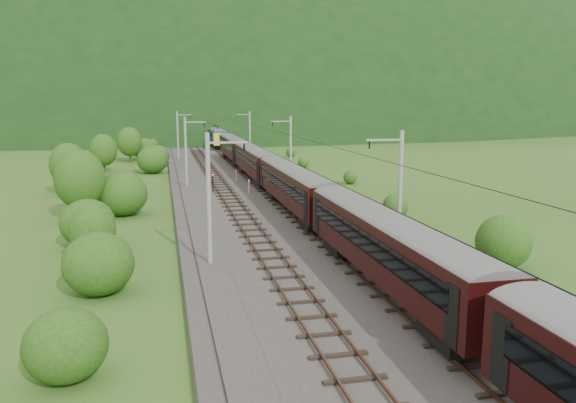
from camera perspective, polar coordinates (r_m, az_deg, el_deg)
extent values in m
plane|color=#31541A|center=(36.21, 2.00, -6.10)|extent=(600.00, 600.00, 0.00)
cube|color=#38332D|center=(45.61, -1.17, -2.46)|extent=(14.00, 220.00, 0.30)
cube|color=brown|center=(45.03, -5.06, -2.21)|extent=(0.08, 220.00, 0.15)
cube|color=brown|center=(45.24, -3.26, -2.13)|extent=(0.08, 220.00, 0.15)
cube|color=black|center=(45.16, -4.16, -2.34)|extent=(2.40, 220.00, 0.12)
cube|color=brown|center=(45.89, 0.89, -1.93)|extent=(0.08, 220.00, 0.15)
cube|color=brown|center=(46.24, 2.62, -1.85)|extent=(0.08, 220.00, 0.15)
cube|color=black|center=(46.09, 1.76, -2.06)|extent=(2.40, 220.00, 0.12)
cylinder|color=gray|center=(34.22, -8.05, 0.24)|extent=(0.28, 0.28, 8.00)
cube|color=gray|center=(33.91, -6.17, 5.99)|extent=(2.40, 0.12, 0.12)
cylinder|color=black|center=(34.06, -4.48, 5.53)|extent=(0.10, 0.10, 0.50)
cylinder|color=gray|center=(65.92, -10.34, 4.98)|extent=(0.28, 0.28, 8.00)
cube|color=gray|center=(65.76, -9.38, 7.97)|extent=(2.40, 0.12, 0.12)
cylinder|color=black|center=(65.84, -8.49, 7.73)|extent=(0.10, 0.10, 0.50)
cylinder|color=gray|center=(97.82, -11.14, 6.64)|extent=(0.28, 0.28, 8.00)
cube|color=gray|center=(97.71, -10.50, 8.65)|extent=(2.40, 0.12, 0.12)
cylinder|color=black|center=(97.76, -9.90, 8.49)|extent=(0.10, 0.10, 0.50)
cylinder|color=gray|center=(129.76, -11.55, 7.48)|extent=(0.28, 0.28, 8.00)
cube|color=gray|center=(129.68, -11.07, 8.99)|extent=(2.40, 0.12, 0.12)
cylinder|color=black|center=(129.72, -10.62, 8.88)|extent=(0.10, 0.10, 0.50)
cylinder|color=gray|center=(161.73, -11.80, 7.98)|extent=(0.28, 0.28, 8.00)
cube|color=gray|center=(161.67, -11.41, 9.20)|extent=(2.40, 0.12, 0.12)
cylinder|color=black|center=(161.70, -11.05, 9.11)|extent=(0.10, 0.10, 0.50)
cylinder|color=gray|center=(37.27, 11.31, 0.97)|extent=(0.28, 0.28, 8.00)
cube|color=gray|center=(36.42, 9.76, 6.19)|extent=(2.40, 0.12, 0.12)
cylinder|color=black|center=(36.07, 8.26, 5.72)|extent=(0.10, 0.10, 0.50)
cylinder|color=gray|center=(67.56, 0.27, 5.27)|extent=(0.28, 0.28, 8.00)
cube|color=gray|center=(67.09, -0.74, 8.15)|extent=(2.40, 0.12, 0.12)
cylinder|color=black|center=(66.90, -1.58, 7.88)|extent=(0.10, 0.10, 0.50)
cylinder|color=gray|center=(98.93, -3.90, 6.84)|extent=(0.28, 0.28, 8.00)
cube|color=gray|center=(98.61, -4.62, 8.80)|extent=(2.40, 0.12, 0.12)
cylinder|color=black|center=(98.48, -5.20, 8.61)|extent=(0.10, 0.10, 0.50)
cylinder|color=gray|center=(130.60, -6.06, 7.64)|extent=(0.28, 0.28, 8.00)
cube|color=gray|center=(130.36, -6.62, 9.12)|extent=(2.40, 0.12, 0.12)
cylinder|color=black|center=(130.26, -7.06, 8.98)|extent=(0.10, 0.10, 0.50)
cylinder|color=gray|center=(162.41, -7.38, 8.12)|extent=(0.28, 0.28, 8.00)
cube|color=gray|center=(162.21, -7.84, 9.31)|extent=(2.40, 0.12, 0.12)
cylinder|color=black|center=(162.13, -8.19, 9.20)|extent=(0.10, 0.10, 0.50)
cylinder|color=black|center=(44.18, -4.27, 6.23)|extent=(0.03, 198.00, 0.03)
cylinder|color=black|center=(45.13, 1.81, 6.33)|extent=(0.03, 198.00, 0.03)
ellipsoid|color=black|center=(293.91, -11.00, 8.11)|extent=(504.00, 360.00, 244.00)
cube|color=black|center=(29.56, 10.14, -4.48)|extent=(2.65, 20.07, 2.74)
cylinder|color=slate|center=(29.27, 10.22, -2.14)|extent=(2.65, 19.97, 2.65)
cube|color=black|center=(28.99, 7.71, -4.03)|extent=(0.05, 17.66, 1.05)
cube|color=black|center=(30.01, 12.53, -3.69)|extent=(0.05, 17.66, 1.05)
cube|color=black|center=(24.15, 16.58, -12.63)|extent=(2.01, 2.92, 0.82)
cube|color=black|center=(36.37, 5.79, -4.47)|extent=(2.01, 2.92, 0.82)
cube|color=black|center=(49.27, 0.68, 1.59)|extent=(2.65, 20.07, 2.74)
cylinder|color=slate|center=(49.10, 0.68, 3.01)|extent=(2.65, 19.97, 2.65)
cube|color=black|center=(48.93, -0.85, 1.92)|extent=(0.05, 17.66, 1.05)
cube|color=black|center=(49.54, 2.19, 2.02)|extent=(0.05, 17.66, 1.05)
cube|color=black|center=(42.90, 2.83, -2.15)|extent=(2.01, 2.92, 0.82)
cube|color=black|center=(56.32, -0.97, 0.86)|extent=(2.01, 2.92, 0.82)
cube|color=black|center=(69.78, -3.31, 4.14)|extent=(2.65, 20.07, 2.74)
cylinder|color=slate|center=(69.66, -3.32, 5.15)|extent=(2.65, 19.97, 2.65)
cube|color=black|center=(69.54, -4.41, 4.38)|extent=(0.05, 17.66, 1.05)
cube|color=black|center=(69.97, -2.22, 4.44)|extent=(0.05, 17.66, 1.05)
cube|color=black|center=(63.14, -2.26, 1.88)|extent=(2.01, 2.92, 0.82)
cube|color=black|center=(76.88, -4.15, 3.37)|extent=(2.01, 2.92, 0.82)
cube|color=black|center=(90.55, -5.49, 5.52)|extent=(2.65, 20.07, 2.74)
cylinder|color=slate|center=(90.46, -5.50, 6.30)|extent=(2.65, 19.97, 2.65)
cube|color=black|center=(90.37, -6.34, 5.71)|extent=(0.05, 17.66, 1.05)
cube|color=black|center=(90.70, -4.65, 5.75)|extent=(0.05, 17.66, 1.05)
cube|color=black|center=(83.79, -4.86, 3.93)|extent=(2.01, 2.92, 0.82)
cube|color=black|center=(97.66, -5.99, 4.81)|extent=(2.01, 2.92, 0.82)
cube|color=navy|center=(119.59, -7.26, 6.64)|extent=(2.65, 16.42, 2.74)
cylinder|color=slate|center=(119.52, -7.28, 7.23)|extent=(2.65, 16.34, 2.65)
cube|color=black|center=(119.45, -7.91, 6.78)|extent=(0.05, 14.45, 1.05)
cube|color=black|center=(119.71, -6.62, 6.81)|extent=(0.05, 14.45, 1.05)
cube|color=black|center=(114.01, -6.97, 5.57)|extent=(2.01, 2.92, 0.82)
cube|color=black|center=(125.42, -7.50, 5.98)|extent=(2.01, 2.92, 0.82)
cube|color=yellow|center=(127.57, -7.61, 6.77)|extent=(2.70, 0.50, 2.46)
cube|color=yellow|center=(111.65, -6.87, 6.30)|extent=(2.70, 0.50, 2.46)
cube|color=black|center=(122.48, -7.42, 7.59)|extent=(0.08, 1.60, 0.82)
cylinder|color=red|center=(59.76, -3.97, 1.48)|extent=(0.17, 0.17, 1.56)
cylinder|color=red|center=(70.00, -5.27, 2.66)|extent=(0.14, 0.14, 1.33)
cylinder|color=black|center=(61.82, -7.64, 1.82)|extent=(0.13, 0.13, 1.80)
sphere|color=red|center=(61.69, -7.66, 2.69)|extent=(0.22, 0.22, 0.22)
ellipsoid|color=#1B4813|center=(22.67, -21.65, -13.41)|extent=(3.06, 3.06, 2.75)
ellipsoid|color=#1B4813|center=(31.40, -18.70, -6.03)|extent=(3.74, 3.74, 3.37)
ellipsoid|color=#1B4813|center=(41.73, -19.69, -2.09)|extent=(3.78, 3.78, 3.40)
ellipsoid|color=#1B4813|center=(52.00, -16.47, 0.76)|extent=(4.40, 4.40, 3.96)
ellipsoid|color=#1B4813|center=(60.04, -16.69, 1.08)|extent=(2.34, 2.34, 2.10)
ellipsoid|color=#1B4813|center=(69.48, -16.95, 2.09)|extent=(1.87, 1.87, 1.69)
ellipsoid|color=#1B4813|center=(81.12, -13.63, 4.13)|extent=(4.26, 4.26, 3.83)
ellipsoid|color=#1B4813|center=(90.37, -13.09, 4.57)|extent=(3.61, 3.61, 3.25)
ellipsoid|color=#1B4813|center=(100.56, -14.41, 5.21)|extent=(4.13, 4.13, 3.72)
ellipsoid|color=#1B4813|center=(109.22, -13.48, 5.14)|extent=(2.08, 2.08, 1.87)
ellipsoid|color=#1B4813|center=(119.16, -13.64, 5.65)|extent=(2.59, 2.59, 2.33)
ellipsoid|color=#1B4813|center=(127.09, -14.38, 5.78)|extent=(2.06, 2.06, 1.85)
cylinder|color=black|center=(36.64, -19.15, -4.69)|extent=(0.24, 0.24, 2.20)
ellipsoid|color=#1B4813|center=(36.34, -19.26, -2.78)|extent=(2.83, 2.83, 3.40)
cylinder|color=black|center=(51.33, -20.27, 0.06)|extent=(0.24, 0.24, 3.32)
ellipsoid|color=#1B4813|center=(51.05, -20.40, 2.15)|extent=(4.27, 4.27, 5.12)
cylinder|color=black|center=(65.49, -21.32, 1.97)|extent=(0.24, 0.24, 3.07)
ellipsoid|color=#1B4813|center=(65.28, -21.42, 3.50)|extent=(3.95, 3.95, 4.74)
cylinder|color=black|center=(84.56, -18.18, 3.85)|extent=(0.24, 0.24, 2.95)
ellipsoid|color=#1B4813|center=(84.40, -18.24, 4.99)|extent=(3.79, 3.79, 4.55)
cylinder|color=black|center=(96.86, -15.75, 4.79)|extent=(0.24, 0.24, 3.15)
ellipsoid|color=#1B4813|center=(96.71, -15.81, 5.86)|extent=(4.06, 4.06, 4.87)
ellipsoid|color=#1B4813|center=(36.70, 21.02, -4.13)|extent=(3.34, 3.34, 3.01)
ellipsoid|color=#1B4813|center=(49.52, 10.84, -0.61)|extent=(2.23, 2.23, 2.01)
ellipsoid|color=#1B4813|center=(69.32, 6.36, 2.41)|extent=(1.74, 1.74, 1.56)
ellipsoid|color=#1B4813|center=(85.33, 1.58, 3.91)|extent=(1.63, 1.63, 1.47)
ellipsoid|color=#1B4813|center=(101.82, 0.29, 4.98)|extent=(1.75, 1.75, 1.57)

